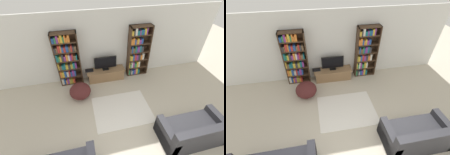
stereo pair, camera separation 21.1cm
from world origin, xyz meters
The scene contains 9 objects.
wall_back centered at (0.00, 4.23, 1.30)m, with size 8.80×0.06×2.60m.
bookshelf_left centered at (-1.43, 4.05, 1.02)m, with size 0.83×0.30×2.04m.
bookshelf_right centered at (1.20, 4.05, 1.01)m, with size 0.83×0.30×2.04m.
tv_stand centered at (-0.07, 3.94, 0.22)m, with size 1.47×0.46×0.44m.
television centered at (-0.07, 3.97, 0.74)m, with size 0.84×0.16×0.55m.
laptop centered at (-0.70, 4.02, 0.45)m, with size 0.31×0.21×0.03m.
area_rug centered at (0.11, 2.26, 0.01)m, with size 1.81×1.40×0.02m.
couch_right_sofa centered at (1.64, 0.89, 0.29)m, with size 1.70×0.90×0.89m.
beanbag_ottoman centered at (-1.13, 3.16, 0.26)m, with size 0.72×0.72×0.52m, color #4C1E1E.
Camera 2 is at (-0.72, -0.76, 3.85)m, focal length 24.00 mm.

